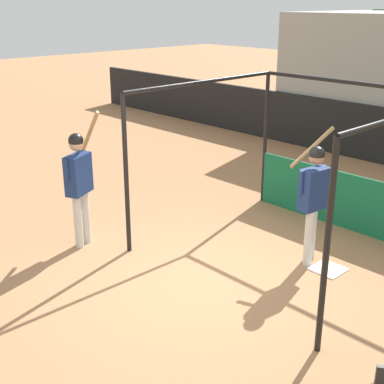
{
  "coord_description": "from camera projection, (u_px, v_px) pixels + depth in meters",
  "views": [
    {
      "loc": [
        4.73,
        -4.57,
        3.68
      ],
      "look_at": [
        -0.68,
        0.54,
        1.0
      ],
      "focal_mm": 50.0,
      "sensor_mm": 36.0,
      "label": 1
    }
  ],
  "objects": [
    {
      "name": "ground_plane",
      "position": [
        197.0,
        280.0,
        7.44
      ],
      "size": [
        60.0,
        60.0,
        0.0
      ],
      "primitive_type": "plane",
      "color": "#A8754C"
    },
    {
      "name": "batting_cage",
      "position": [
        324.0,
        174.0,
        8.44
      ],
      "size": [
        3.53,
        3.3,
        2.48
      ],
      "color": "black",
      "rests_on": "ground"
    },
    {
      "name": "home_plate",
      "position": [
        328.0,
        269.0,
        7.73
      ],
      "size": [
        0.44,
        0.44,
        0.02
      ],
      "color": "white",
      "rests_on": "ground"
    },
    {
      "name": "player_batter",
      "position": [
        313.0,
        193.0,
        7.62
      ],
      "size": [
        0.54,
        0.93,
        1.93
      ],
      "rotation": [
        0.0,
        0.0,
        1.46
      ],
      "color": "silver",
      "rests_on": "ground"
    },
    {
      "name": "player_waiting",
      "position": [
        79.0,
        178.0,
        8.17
      ],
      "size": [
        0.64,
        0.66,
        2.12
      ],
      "rotation": [
        0.0,
        0.0,
        2.01
      ],
      "color": "silver",
      "rests_on": "ground"
    }
  ]
}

